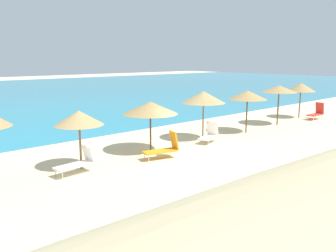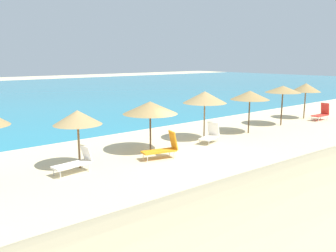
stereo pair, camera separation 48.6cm
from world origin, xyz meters
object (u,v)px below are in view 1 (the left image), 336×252
at_px(beach_umbrella_2, 79,118).
at_px(lounge_chair_1, 164,148).
at_px(beach_umbrella_3, 150,108).
at_px(lounge_chair_3, 316,113).
at_px(lounge_chair_2, 209,135).
at_px(beach_umbrella_7, 301,87).
at_px(beach_umbrella_4, 203,97).
at_px(beach_umbrella_5, 247,95).
at_px(lounge_chair_0, 77,163).
at_px(beach_umbrella_6, 279,89).

bearing_deg(beach_umbrella_2, lounge_chair_1, -17.77).
distance_m(beach_umbrella_3, lounge_chair_3, 15.42).
relative_size(beach_umbrella_2, lounge_chair_1, 1.41).
bearing_deg(lounge_chair_2, beach_umbrella_7, -103.14).
bearing_deg(beach_umbrella_7, beach_umbrella_4, -179.52).
relative_size(beach_umbrella_5, lounge_chair_1, 1.50).
relative_size(beach_umbrella_2, beach_umbrella_3, 0.92).
height_order(beach_umbrella_2, beach_umbrella_4, beach_umbrella_4).
distance_m(beach_umbrella_4, lounge_chair_3, 11.63).
bearing_deg(lounge_chair_2, beach_umbrella_3, 63.41).
height_order(beach_umbrella_3, beach_umbrella_4, beach_umbrella_4).
relative_size(beach_umbrella_5, lounge_chair_3, 1.71).
bearing_deg(beach_umbrella_2, lounge_chair_3, -2.44).
height_order(beach_umbrella_3, lounge_chair_3, beach_umbrella_3).
bearing_deg(lounge_chair_0, beach_umbrella_4, -90.50).
xyz_separation_m(beach_umbrella_6, beach_umbrella_7, (3.77, 0.41, -0.11)).
height_order(beach_umbrella_7, lounge_chair_3, beach_umbrella_7).
distance_m(beach_umbrella_3, beach_umbrella_7, 14.92).
height_order(beach_umbrella_3, lounge_chair_1, beach_umbrella_3).
xyz_separation_m(lounge_chair_2, lounge_chair_3, (11.63, -0.40, 0.08)).
distance_m(beach_umbrella_5, lounge_chair_2, 4.12).
xyz_separation_m(lounge_chair_0, lounge_chair_1, (4.03, -0.68, 0.05)).
bearing_deg(beach_umbrella_6, lounge_chair_3, -10.70).
bearing_deg(lounge_chair_0, beach_umbrella_2, -46.13).
bearing_deg(beach_umbrella_7, beach_umbrella_6, -173.85).
bearing_deg(beach_umbrella_3, beach_umbrella_2, -177.11).
bearing_deg(lounge_chair_1, lounge_chair_0, 94.50).
bearing_deg(beach_umbrella_4, lounge_chair_2, -106.87).
height_order(beach_umbrella_5, beach_umbrella_7, beach_umbrella_7).
height_order(beach_umbrella_3, beach_umbrella_7, beach_umbrella_7).
height_order(beach_umbrella_2, beach_umbrella_6, beach_umbrella_6).
xyz_separation_m(beach_umbrella_7, lounge_chair_0, (-19.22, -0.85, -1.92)).
xyz_separation_m(beach_umbrella_2, lounge_chair_3, (19.19, -0.82, -1.65)).
xyz_separation_m(beach_umbrella_4, lounge_chair_2, (-0.21, -0.69, -1.99)).
relative_size(beach_umbrella_4, lounge_chair_1, 1.58).
height_order(beach_umbrella_6, beach_umbrella_7, beach_umbrella_6).
bearing_deg(lounge_chair_3, beach_umbrella_2, 89.60).
height_order(beach_umbrella_3, beach_umbrella_6, beach_umbrella_6).
xyz_separation_m(beach_umbrella_6, lounge_chair_1, (-11.43, -1.13, -1.98)).
height_order(lounge_chair_0, lounge_chair_3, lounge_chair_3).
height_order(beach_umbrella_5, beach_umbrella_6, beach_umbrella_6).
distance_m(beach_umbrella_2, beach_umbrella_3, 3.90).
relative_size(beach_umbrella_4, beach_umbrella_5, 1.05).
bearing_deg(lounge_chair_3, beach_umbrella_5, 87.64).
distance_m(beach_umbrella_7, lounge_chair_2, 11.45).
height_order(beach_umbrella_6, lounge_chair_2, beach_umbrella_6).
bearing_deg(beach_umbrella_2, beach_umbrella_6, -0.14).
xyz_separation_m(beach_umbrella_3, lounge_chair_2, (3.66, -0.61, -1.77)).
bearing_deg(beach_umbrella_4, beach_umbrella_6, -2.46).
bearing_deg(beach_umbrella_2, beach_umbrella_7, 1.13).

